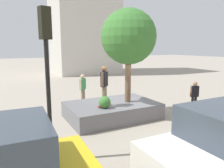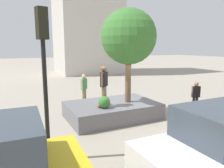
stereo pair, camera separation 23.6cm
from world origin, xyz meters
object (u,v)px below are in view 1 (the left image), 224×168
skateboard (104,105)px  passerby_with_bag (83,86)px  planter_ledge (112,110)px  plaza_tree (128,37)px  skateboarder (104,82)px  bystander_watching (194,94)px  traffic_light_corner (47,59)px

skateboard → passerby_with_bag: passerby_with_bag is taller
planter_ledge → passerby_with_bag: bearing=-85.5°
plaza_tree → skateboarder: plaza_tree is taller
planter_ledge → skateboarder: size_ratio=2.39×
skateboard → plaza_tree: bearing=-171.6°
skateboarder → bystander_watching: 5.09m
plaza_tree → skateboarder: bearing=8.4°
traffic_light_corner → passerby_with_bag: size_ratio=2.53×
plaza_tree → skateboard: plaza_tree is taller
skateboard → traffic_light_corner: (2.84, 2.32, 2.21)m
plaza_tree → traffic_light_corner: bearing=31.1°
plaza_tree → planter_ledge: bearing=-10.9°
passerby_with_bag → skateboarder: bearing=85.3°
plaza_tree → skateboarder: size_ratio=2.50×
planter_ledge → plaza_tree: 3.49m
traffic_light_corner → plaza_tree: bearing=-148.9°
planter_ledge → plaza_tree: bearing=169.1°
passerby_with_bag → skateboard: bearing=85.3°
skateboarder → passerby_with_bag: bearing=-94.7°
traffic_light_corner → bystander_watching: (-7.81, -1.76, -2.10)m
planter_ledge → bystander_watching: bearing=168.4°
bystander_watching → passerby_with_bag: (4.68, -4.18, 0.10)m
skateboard → passerby_with_bag: size_ratio=0.46×
passerby_with_bag → traffic_light_corner: bearing=62.2°
skateboard → planter_ledge: bearing=-148.3°
planter_ledge → bystander_watching: bystander_watching is taller
plaza_tree → skateboarder: (1.33, 0.20, -1.97)m
skateboarder → bystander_watching: bearing=173.6°
traffic_light_corner → bystander_watching: bearing=-167.3°
planter_ledge → skateboard: 0.78m
skateboarder → traffic_light_corner: size_ratio=0.40×
bystander_watching → passerby_with_bag: 6.27m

